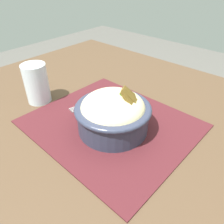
# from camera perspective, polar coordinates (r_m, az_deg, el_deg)

# --- Properties ---
(table) EXTENTS (1.21, 0.92, 0.75)m
(table) POSITION_cam_1_polar(r_m,az_deg,el_deg) (0.63, 2.55, -8.08)
(table) COLOR #4C3826
(table) RESTS_ON ground_plane
(placemat) EXTENTS (0.41, 0.36, 0.00)m
(placemat) POSITION_cam_1_polar(r_m,az_deg,el_deg) (0.58, -0.26, -2.99)
(placemat) COLOR #47191E
(placemat) RESTS_ON table
(bowl) EXTENTS (0.19, 0.19, 0.12)m
(bowl) POSITION_cam_1_polar(r_m,az_deg,el_deg) (0.53, 0.05, 0.03)
(bowl) COLOR #2D3347
(bowl) RESTS_ON placemat
(fork) EXTENTS (0.04, 0.13, 0.00)m
(fork) POSITION_cam_1_polar(r_m,az_deg,el_deg) (0.66, -6.21, 2.03)
(fork) COLOR #B8B8B8
(fork) RESTS_ON placemat
(drinking_glass) EXTENTS (0.07, 0.07, 0.12)m
(drinking_glass) POSITION_cam_1_polar(r_m,az_deg,el_deg) (0.69, -18.90, 6.47)
(drinking_glass) COLOR silver
(drinking_glass) RESTS_ON table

